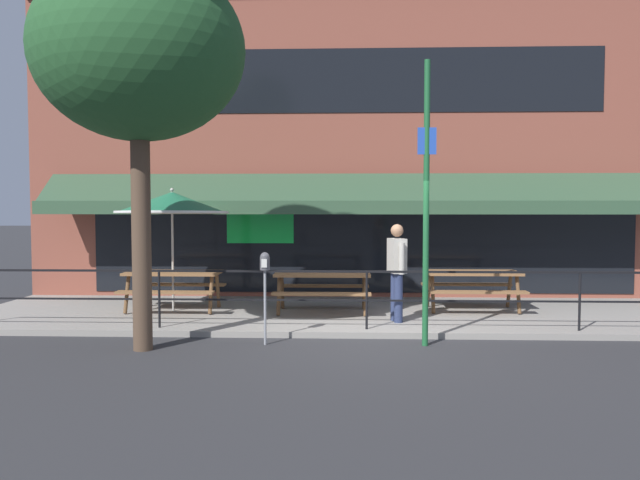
{
  "coord_description": "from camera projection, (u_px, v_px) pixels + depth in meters",
  "views": [
    {
      "loc": [
        -0.37,
        -9.89,
        2.11
      ],
      "look_at": [
        -0.82,
        1.6,
        1.5
      ],
      "focal_mm": 35.0,
      "sensor_mm": 36.0,
      "label": 1
    }
  ],
  "objects": [
    {
      "name": "street_tree_curbside",
      "position": [
        143.0,
        38.0,
        8.9
      ],
      "size": [
        3.07,
        2.77,
        6.13
      ],
      "color": "brown",
      "rests_on": "ground"
    },
    {
      "name": "street_sign_pole",
      "position": [
        426.0,
        201.0,
        9.37
      ],
      "size": [
        0.28,
        0.09,
        4.3
      ],
      "color": "#1E6033",
      "rests_on": "ground"
    },
    {
      "name": "patio_umbrella_left",
      "position": [
        172.0,
        203.0,
        11.94
      ],
      "size": [
        2.14,
        2.14,
        2.38
      ],
      "color": "#B7B2A8",
      "rests_on": "patio_deck"
    },
    {
      "name": "picnic_table_left",
      "position": [
        173.0,
        280.0,
        12.04
      ],
      "size": [
        1.8,
        1.42,
        0.76
      ],
      "color": "brown",
      "rests_on": "patio_deck"
    },
    {
      "name": "picnic_table_centre",
      "position": [
        322.0,
        281.0,
        11.82
      ],
      "size": [
        1.8,
        1.42,
        0.76
      ],
      "color": "brown",
      "rests_on": "patio_deck"
    },
    {
      "name": "restaurant_building",
      "position": [
        361.0,
        146.0,
        14.0
      ],
      "size": [
        15.0,
        1.6,
        6.99
      ],
      "color": "brown",
      "rests_on": "ground"
    },
    {
      "name": "patio_railing",
      "position": [
        367.0,
        287.0,
        10.23
      ],
      "size": [
        13.84,
        0.04,
        0.97
      ],
      "color": "black",
      "rests_on": "patio_deck"
    },
    {
      "name": "pedestrian_walking",
      "position": [
        397.0,
        267.0,
        10.9
      ],
      "size": [
        0.33,
        0.6,
        1.71
      ],
      "color": "navy",
      "rests_on": "patio_deck"
    },
    {
      "name": "patio_deck",
      "position": [
        363.0,
        314.0,
        11.96
      ],
      "size": [
        15.0,
        4.0,
        0.1
      ],
      "primitive_type": "cube",
      "color": "gray",
      "rests_on": "ground"
    },
    {
      "name": "ground_plane",
      "position": [
        367.0,
        339.0,
        9.97
      ],
      "size": [
        120.0,
        120.0,
        0.0
      ],
      "primitive_type": "plane",
      "color": "#2D2D30"
    },
    {
      "name": "parking_meter_near",
      "position": [
        265.0,
        270.0,
        9.48
      ],
      "size": [
        0.15,
        0.16,
        1.42
      ],
      "color": "gray",
      "rests_on": "ground"
    },
    {
      "name": "picnic_table_right",
      "position": [
        472.0,
        280.0,
        12.06
      ],
      "size": [
        1.8,
        1.42,
        0.76
      ],
      "color": "brown",
      "rests_on": "patio_deck"
    }
  ]
}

